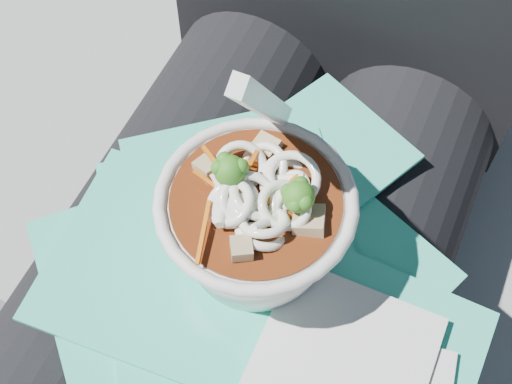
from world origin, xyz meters
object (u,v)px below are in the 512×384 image
at_px(udon_bowl, 257,219).
at_px(stone_ledge, 289,282).
at_px(lap, 236,291).
at_px(plastic_bag, 236,276).
at_px(person_body, 279,188).

bearing_deg(udon_bowl, stone_ledge, 97.69).
height_order(lap, udon_bowl, udon_bowl).
bearing_deg(plastic_bag, person_body, 96.62).
distance_m(lap, person_body, 0.10).
height_order(person_body, udon_bowl, person_body).
bearing_deg(stone_ledge, lap, -90.00).
bearing_deg(person_body, udon_bowl, -77.71).
height_order(person_body, plastic_bag, person_body).
height_order(lap, plastic_bag, plastic_bag).
bearing_deg(udon_bowl, plastic_bag, -107.35).
bearing_deg(udon_bowl, person_body, 102.29).
height_order(plastic_bag, udon_bowl, udon_bowl).
distance_m(stone_ledge, udon_bowl, 0.46).
bearing_deg(udon_bowl, lap, 174.60).
bearing_deg(plastic_bag, udon_bowl, 72.65).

